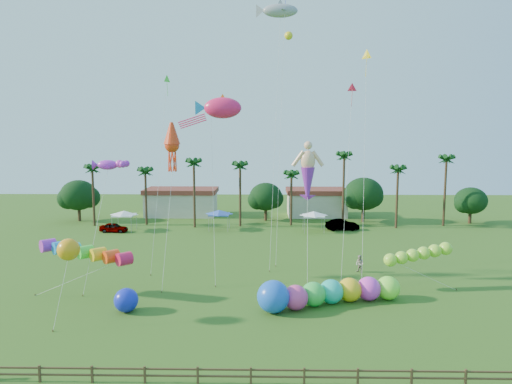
{
  "coord_description": "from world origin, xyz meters",
  "views": [
    {
      "loc": [
        0.72,
        -30.2,
        13.83
      ],
      "look_at": [
        0.0,
        10.0,
        9.0
      ],
      "focal_mm": 32.0,
      "sensor_mm": 36.0,
      "label": 1
    }
  ],
  "objects_px": {
    "car_a": "(114,228)",
    "caterpillar_inflatable": "(325,293)",
    "car_b": "(342,225)",
    "spectator_b": "(360,264)",
    "blue_ball": "(126,300)"
  },
  "relations": [
    {
      "from": "caterpillar_inflatable",
      "to": "car_b",
      "type": "bearing_deg",
      "value": 59.47
    },
    {
      "from": "car_b",
      "to": "spectator_b",
      "type": "xyz_separation_m",
      "value": [
        -1.88,
        -21.64,
        0.1
      ]
    },
    {
      "from": "car_a",
      "to": "caterpillar_inflatable",
      "type": "bearing_deg",
      "value": -132.63
    },
    {
      "from": "spectator_b",
      "to": "caterpillar_inflatable",
      "type": "xyz_separation_m",
      "value": [
        -4.81,
        -9.35,
        0.18
      ]
    },
    {
      "from": "spectator_b",
      "to": "blue_ball",
      "type": "distance_m",
      "value": 23.54
    },
    {
      "from": "caterpillar_inflatable",
      "to": "blue_ball",
      "type": "xyz_separation_m",
      "value": [
        -15.99,
        -1.65,
        -0.13
      ]
    },
    {
      "from": "caterpillar_inflatable",
      "to": "blue_ball",
      "type": "bearing_deg",
      "value": 167.54
    },
    {
      "from": "car_a",
      "to": "car_b",
      "type": "relative_size",
      "value": 0.83
    },
    {
      "from": "car_a",
      "to": "spectator_b",
      "type": "xyz_separation_m",
      "value": [
        31.89,
        -19.53,
        0.22
      ]
    },
    {
      "from": "car_a",
      "to": "caterpillar_inflatable",
      "type": "xyz_separation_m",
      "value": [
        27.08,
        -28.88,
        0.4
      ]
    },
    {
      "from": "car_a",
      "to": "caterpillar_inflatable",
      "type": "relative_size",
      "value": 0.32
    },
    {
      "from": "car_a",
      "to": "car_b",
      "type": "xyz_separation_m",
      "value": [
        33.77,
        2.12,
        0.12
      ]
    },
    {
      "from": "spectator_b",
      "to": "blue_ball",
      "type": "xyz_separation_m",
      "value": [
        -20.81,
        -11.0,
        0.05
      ]
    },
    {
      "from": "spectator_b",
      "to": "caterpillar_inflatable",
      "type": "bearing_deg",
      "value": -64.92
    },
    {
      "from": "blue_ball",
      "to": "car_b",
      "type": "bearing_deg",
      "value": 55.2
    }
  ]
}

